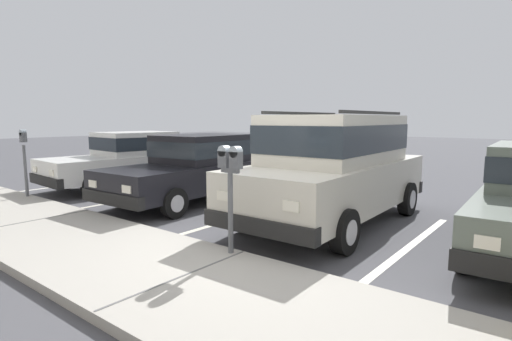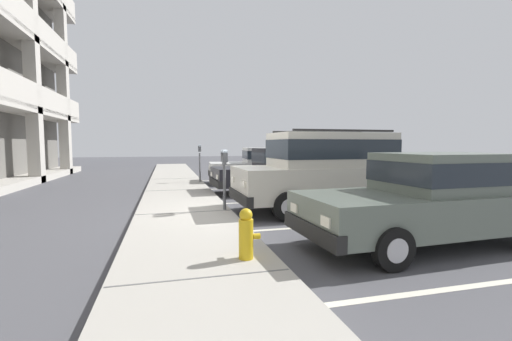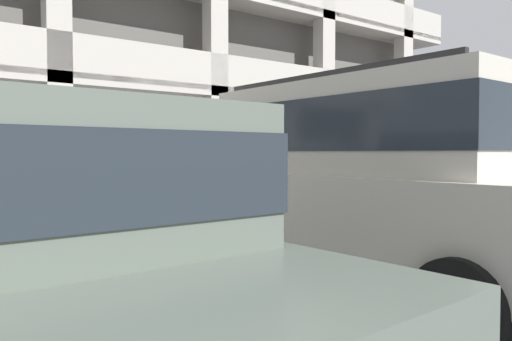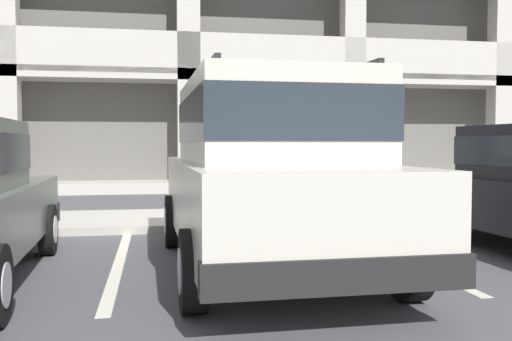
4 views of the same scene
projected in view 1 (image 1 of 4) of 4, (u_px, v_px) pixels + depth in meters
The scene contains 8 objects.
ground_plane at pixel (253, 259), 5.59m from camera, with size 80.00×80.00×0.10m.
sidewalk at pixel (182, 281), 4.57m from camera, with size 40.00×2.20×0.12m.
parking_stall_lines at pixel (234, 219), 7.65m from camera, with size 12.86×4.80×0.01m.
silver_suv at pixel (335, 164), 7.23m from camera, with size 2.09×4.82×2.03m.
dark_hatchback at pixel (197, 166), 9.26m from camera, with size 1.97×4.55×1.54m.
blue_coupe at pixel (130, 158), 11.28m from camera, with size 2.07×4.60×1.54m.
parking_meter_near at pixel (230, 174), 5.23m from camera, with size 0.35×0.12×1.44m.
parking_meter_far at pixel (24, 153), 9.16m from camera, with size 0.15×0.12×1.55m.
Camera 1 is at (-3.36, 4.21, 1.90)m, focal length 28.00 mm.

